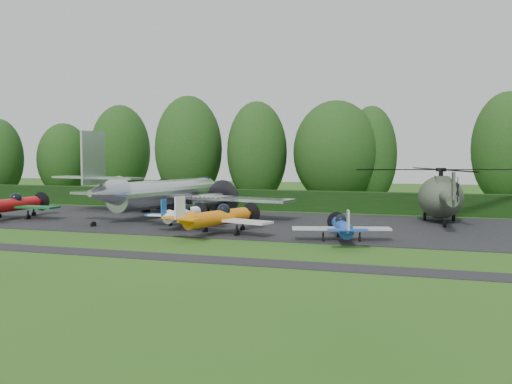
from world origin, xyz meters
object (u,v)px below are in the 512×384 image
(light_plane_orange, at_px, (218,218))
(helicopter, at_px, (441,193))
(light_plane_blue, at_px, (342,227))
(light_plane_white, at_px, (183,214))
(transport_plane, at_px, (164,193))
(light_plane_red, at_px, (11,205))

(light_plane_orange, relative_size, helicopter, 0.49)
(light_plane_blue, bearing_deg, light_plane_white, 179.67)
(transport_plane, distance_m, helicopter, 23.64)
(light_plane_red, xyz_separation_m, light_plane_orange, (20.19, -3.21, -0.07))
(light_plane_orange, distance_m, helicopter, 19.12)
(transport_plane, distance_m, light_plane_red, 12.91)
(transport_plane, relative_size, light_plane_blue, 3.63)
(transport_plane, height_order, light_plane_blue, transport_plane)
(light_plane_red, bearing_deg, helicopter, 16.35)
(light_plane_orange, height_order, light_plane_blue, light_plane_orange)
(light_plane_orange, xyz_separation_m, light_plane_blue, (8.65, -0.70, -0.22))
(light_plane_white, bearing_deg, transport_plane, 126.98)
(light_plane_blue, height_order, helicopter, helicopter)
(light_plane_orange, height_order, helicopter, helicopter)
(light_plane_white, relative_size, light_plane_orange, 0.83)
(light_plane_white, height_order, light_plane_orange, light_plane_orange)
(light_plane_white, bearing_deg, helicopter, 27.28)
(light_plane_orange, bearing_deg, transport_plane, 115.18)
(light_plane_orange, bearing_deg, light_plane_white, 125.56)
(light_plane_red, bearing_deg, light_plane_blue, -6.35)
(light_plane_white, distance_m, light_plane_blue, 13.25)
(transport_plane, bearing_deg, helicopter, -3.68)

